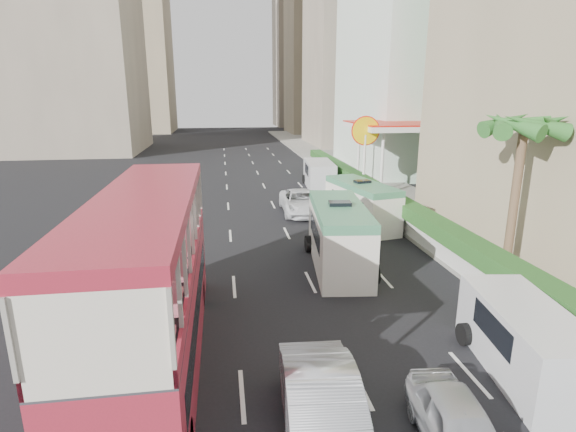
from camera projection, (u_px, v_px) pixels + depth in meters
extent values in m
plane|color=black|center=(353.00, 344.00, 14.20)|extent=(200.00, 200.00, 0.00)
cube|color=#A32234|center=(151.00, 281.00, 12.70)|extent=(2.50, 11.00, 5.06)
imported|color=silver|center=(301.00, 213.00, 30.06)|extent=(2.61, 5.45, 1.50)
cube|color=silver|center=(339.00, 236.00, 20.32)|extent=(2.89, 6.73, 2.89)
cube|color=silver|center=(361.00, 204.00, 26.77)|extent=(3.15, 6.23, 2.64)
cube|color=silver|center=(525.00, 340.00, 12.57)|extent=(2.63, 5.10, 1.95)
cube|color=silver|center=(319.00, 174.00, 38.40)|extent=(2.57, 5.55, 2.16)
cube|color=#99968C|center=(372.00, 184.00, 39.32)|extent=(6.00, 120.00, 0.18)
cube|color=silver|center=(386.00, 209.00, 28.26)|extent=(0.30, 44.00, 1.00)
cube|color=#2D6626|center=(387.00, 196.00, 28.04)|extent=(1.10, 44.00, 0.70)
cylinder|color=brown|center=(514.00, 203.00, 18.23)|extent=(0.36, 0.36, 6.40)
cube|color=silver|center=(393.00, 157.00, 36.86)|extent=(6.50, 8.00, 5.50)
cube|color=tan|center=(323.00, 20.00, 89.19)|extent=(14.00, 14.00, 44.00)
cube|color=gray|center=(303.00, 43.00, 110.73)|extent=(14.00, 14.00, 40.00)
cube|color=tan|center=(127.00, 17.00, 91.12)|extent=(16.00, 16.00, 46.00)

